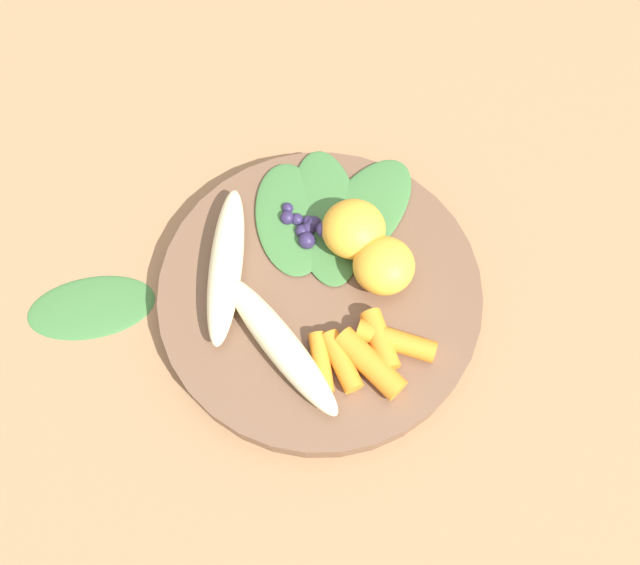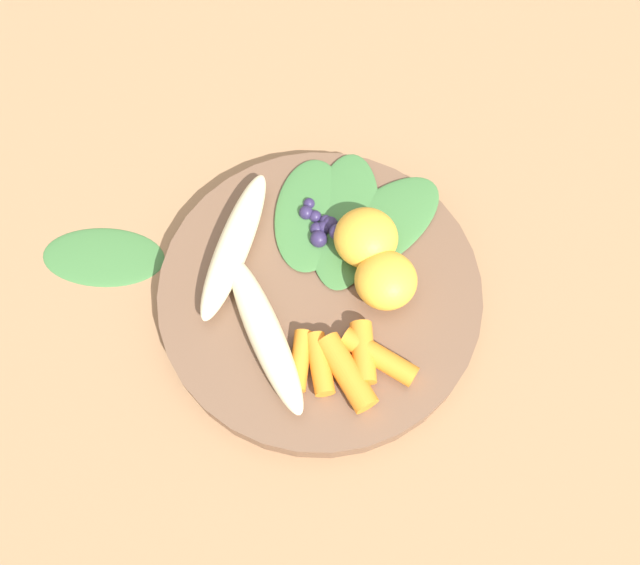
% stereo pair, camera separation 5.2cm
% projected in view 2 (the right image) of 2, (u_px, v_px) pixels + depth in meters
% --- Properties ---
extents(ground_plane, '(2.40, 2.40, 0.00)m').
position_uv_depth(ground_plane, '(320.00, 299.00, 0.55)').
color(ground_plane, '#99704C').
extents(bowl, '(0.26, 0.26, 0.02)m').
position_uv_depth(bowl, '(320.00, 293.00, 0.54)').
color(bowl, brown).
rests_on(bowl, ground_plane).
extents(banana_peeled_left, '(0.11, 0.12, 0.03)m').
position_uv_depth(banana_peeled_left, '(265.00, 333.00, 0.50)').
color(banana_peeled_left, beige).
rests_on(banana_peeled_left, bowl).
extents(banana_peeled_right, '(0.03, 0.14, 0.03)m').
position_uv_depth(banana_peeled_right, '(234.00, 245.00, 0.53)').
color(banana_peeled_right, beige).
rests_on(banana_peeled_right, bowl).
extents(orange_segment_near, '(0.05, 0.05, 0.04)m').
position_uv_depth(orange_segment_near, '(366.00, 238.00, 0.53)').
color(orange_segment_near, '#F4A833').
rests_on(orange_segment_near, bowl).
extents(orange_segment_far, '(0.05, 0.05, 0.04)m').
position_uv_depth(orange_segment_far, '(386.00, 280.00, 0.51)').
color(orange_segment_far, '#F4A833').
rests_on(orange_segment_far, bowl).
extents(carrot_front, '(0.02, 0.05, 0.01)m').
position_uv_depth(carrot_front, '(300.00, 361.00, 0.50)').
color(carrot_front, orange).
rests_on(carrot_front, bowl).
extents(carrot_mid_left, '(0.04, 0.05, 0.02)m').
position_uv_depth(carrot_mid_left, '(320.00, 364.00, 0.50)').
color(carrot_mid_left, orange).
rests_on(carrot_mid_left, bowl).
extents(carrot_mid_right, '(0.06, 0.06, 0.02)m').
position_uv_depth(carrot_mid_right, '(347.00, 372.00, 0.49)').
color(carrot_mid_right, orange).
rests_on(carrot_mid_right, bowl).
extents(carrot_rear, '(0.03, 0.05, 0.02)m').
position_uv_depth(carrot_rear, '(363.00, 353.00, 0.50)').
color(carrot_rear, orange).
rests_on(carrot_rear, bowl).
extents(carrot_small, '(0.06, 0.03, 0.02)m').
position_uv_depth(carrot_small, '(379.00, 357.00, 0.50)').
color(carrot_small, orange).
rests_on(carrot_small, bowl).
extents(blueberry_pile, '(0.05, 0.04, 0.02)m').
position_uv_depth(blueberry_pile, '(322.00, 226.00, 0.55)').
color(blueberry_pile, '#2D234C').
rests_on(blueberry_pile, bowl).
extents(kale_leaf_left, '(0.11, 0.14, 0.00)m').
position_uv_depth(kale_leaf_left, '(383.00, 225.00, 0.55)').
color(kale_leaf_left, '#3D7038').
rests_on(kale_leaf_left, bowl).
extents(kale_leaf_right, '(0.08, 0.14, 0.00)m').
position_uv_depth(kale_leaf_right, '(340.00, 218.00, 0.55)').
color(kale_leaf_right, '#3D7038').
rests_on(kale_leaf_right, bowl).
extents(kale_leaf_rear, '(0.08, 0.12, 0.00)m').
position_uv_depth(kale_leaf_rear, '(310.00, 214.00, 0.56)').
color(kale_leaf_rear, '#3D7038').
rests_on(kale_leaf_rear, bowl).
extents(kale_leaf_stray, '(0.12, 0.08, 0.01)m').
position_uv_depth(kale_leaf_stray, '(103.00, 256.00, 0.57)').
color(kale_leaf_stray, '#3D7038').
rests_on(kale_leaf_stray, ground_plane).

